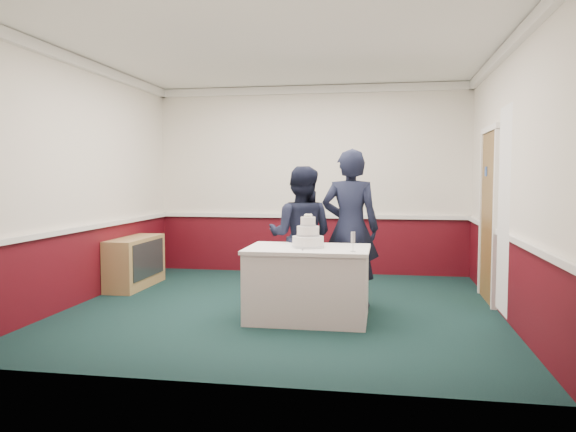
% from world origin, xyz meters
% --- Properties ---
extents(ground, '(5.00, 5.00, 0.00)m').
position_xyz_m(ground, '(0.00, 0.00, 0.00)').
color(ground, '#13302D').
rests_on(ground, ground).
extents(room_shell, '(5.00, 5.00, 3.00)m').
position_xyz_m(room_shell, '(0.08, 0.61, 1.97)').
color(room_shell, white).
rests_on(room_shell, ground).
extents(sideboard, '(0.41, 1.20, 0.70)m').
position_xyz_m(sideboard, '(-2.28, 0.89, 0.35)').
color(sideboard, '#A98052').
rests_on(sideboard, ground).
extents(cake_table, '(1.32, 0.92, 0.79)m').
position_xyz_m(cake_table, '(0.37, -0.49, 0.40)').
color(cake_table, white).
rests_on(cake_table, ground).
extents(wedding_cake, '(0.35, 0.35, 0.36)m').
position_xyz_m(wedding_cake, '(0.37, -0.49, 0.90)').
color(wedding_cake, white).
rests_on(wedding_cake, cake_table).
extents(cake_knife, '(0.05, 0.22, 0.00)m').
position_xyz_m(cake_knife, '(0.34, -0.69, 0.79)').
color(cake_knife, silver).
rests_on(cake_knife, cake_table).
extents(champagne_flute, '(0.05, 0.05, 0.21)m').
position_xyz_m(champagne_flute, '(0.87, -0.77, 0.93)').
color(champagne_flute, silver).
rests_on(champagne_flute, cake_table).
extents(person_man, '(0.86, 0.70, 1.68)m').
position_xyz_m(person_man, '(0.19, 0.17, 0.84)').
color(person_man, black).
rests_on(person_man, ground).
extents(person_woman, '(0.71, 0.49, 1.88)m').
position_xyz_m(person_woman, '(0.78, 0.22, 0.94)').
color(person_woman, black).
rests_on(person_woman, ground).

